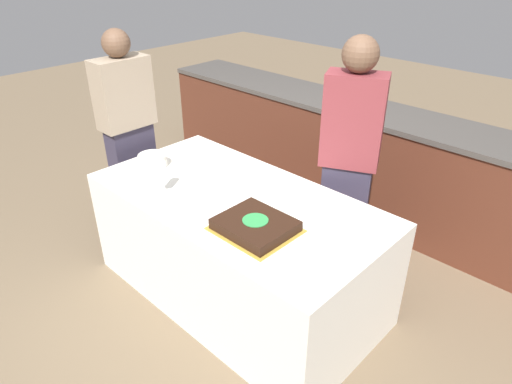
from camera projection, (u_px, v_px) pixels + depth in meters
The scene contains 9 objects.
ground_plane at pixel (239, 291), 3.14m from camera, with size 14.00×14.00×0.00m, color #7A664C.
back_counter at pixel (368, 161), 3.90m from camera, with size 4.40×0.58×0.92m.
dining_table at pixel (238, 247), 2.96m from camera, with size 1.88×0.96×0.75m.
cake at pixel (255, 225), 2.45m from camera, with size 0.42×0.37×0.07m.
plate_stack at pixel (153, 161), 3.12m from camera, with size 0.19×0.19×0.09m.
wine_glass at pixel (162, 172), 2.77m from camera, with size 0.06×0.06×0.20m.
side_plate_near_cake at pixel (298, 209), 2.65m from camera, with size 0.20×0.20×0.00m.
person_cutting_cake at pixel (349, 160), 2.96m from camera, with size 0.42×0.34×1.66m.
person_seated_left at pixel (129, 136), 3.44m from camera, with size 0.20×0.40×1.60m.
Camera 1 is at (1.75, -1.66, 2.14)m, focal length 32.00 mm.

